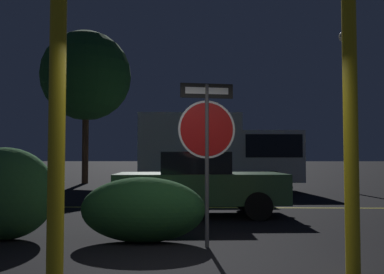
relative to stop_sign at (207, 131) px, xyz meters
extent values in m
cube|color=gold|center=(-0.02, 4.95, -1.72)|extent=(36.36, 0.12, 0.01)
cylinder|color=#4C4C51|center=(0.00, 0.00, -0.51)|extent=(0.06, 0.06, 2.43)
cylinder|color=white|center=(0.00, 0.00, 0.03)|extent=(0.86, 0.19, 0.87)
cylinder|color=#B71414|center=(0.00, 0.00, 0.03)|extent=(0.79, 0.18, 0.81)
cube|color=black|center=(0.00, 0.00, 0.61)|extent=(0.80, 0.19, 0.22)
cube|color=white|center=(0.00, 0.00, 0.61)|extent=(0.65, 0.16, 0.10)
cylinder|color=yellow|center=(-1.52, -2.17, 0.02)|extent=(0.17, 0.17, 3.48)
cylinder|color=yellow|center=(1.63, -1.52, -0.15)|extent=(0.16, 0.16, 3.14)
ellipsoid|color=#2D6633|center=(-3.28, 0.44, -0.98)|extent=(1.67, 0.99, 1.49)
ellipsoid|color=#1E4C23|center=(-1.00, 0.31, -1.21)|extent=(1.96, 0.87, 1.02)
cylinder|color=black|center=(-5.02, 4.85, -1.42)|extent=(0.62, 0.26, 0.60)
cube|color=#335B38|center=(-0.14, 3.46, -1.09)|extent=(3.91, 2.02, 0.66)
cube|color=black|center=(-0.26, 3.45, -0.52)|extent=(1.62, 1.63, 0.48)
cylinder|color=black|center=(0.99, 4.39, -1.42)|extent=(0.61, 0.24, 0.60)
cylinder|color=black|center=(1.09, 2.67, -1.42)|extent=(0.61, 0.24, 0.60)
cylinder|color=black|center=(-1.37, 4.24, -1.42)|extent=(0.61, 0.24, 0.60)
cylinder|color=black|center=(-1.27, 2.53, -1.42)|extent=(0.61, 0.24, 0.60)
sphere|color=#F4EFCC|center=(1.76, 4.13, -1.06)|extent=(0.14, 0.14, 0.14)
sphere|color=#F4EFCC|center=(1.82, 3.02, -1.06)|extent=(0.14, 0.14, 0.14)
cube|color=silver|center=(2.40, 10.25, -0.36)|extent=(2.45, 2.37, 1.92)
cube|color=black|center=(2.40, 10.25, 0.02)|extent=(2.22, 2.41, 0.84)
cube|color=silver|center=(-0.64, 10.05, -0.05)|extent=(3.92, 2.61, 2.55)
cylinder|color=black|center=(2.26, 11.38, -1.30)|extent=(0.86, 0.33, 0.84)
cylinder|color=black|center=(2.41, 9.11, -1.30)|extent=(0.86, 0.33, 0.84)
cylinder|color=black|center=(-1.38, 11.14, -1.30)|extent=(0.86, 0.33, 0.84)
cylinder|color=black|center=(-1.23, 8.87, -1.30)|extent=(0.86, 0.33, 0.84)
cylinder|color=#4C4C51|center=(5.35, 10.02, 1.16)|extent=(0.16, 0.16, 5.76)
sphere|color=#F9E5B2|center=(5.35, 10.02, 4.25)|extent=(0.42, 0.42, 0.42)
cylinder|color=#422D1E|center=(-6.12, 15.13, 0.21)|extent=(0.32, 0.32, 3.86)
sphere|color=#19471E|center=(-6.12, 15.13, 3.78)|extent=(4.58, 4.58, 4.58)
camera|label=1|loc=(-0.03, -6.41, -0.39)|focal=40.00mm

